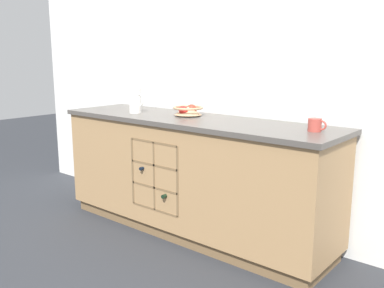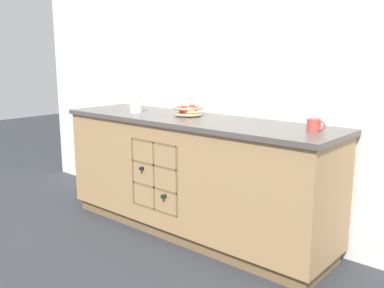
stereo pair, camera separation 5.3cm
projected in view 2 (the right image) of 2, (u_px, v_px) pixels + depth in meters
The scene contains 6 objects.
ground_plane at pixel (192, 231), 3.35m from camera, with size 14.00×14.00×0.00m, color #2D3035.
back_wall at pixel (222, 65), 3.36m from camera, with size 4.63×0.06×2.55m, color white.
kitchen_island at pixel (192, 175), 3.26m from camera, with size 2.27×0.63×0.89m.
fruit_bowl at pixel (188, 110), 3.28m from camera, with size 0.23×0.23×0.09m.
white_pitcher at pixel (136, 100), 3.44m from camera, with size 0.15×0.10×0.20m.
ceramic_mug at pixel (314, 125), 2.59m from camera, with size 0.12×0.08×0.08m.
Camera 2 is at (2.06, -2.38, 1.34)m, focal length 40.00 mm.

